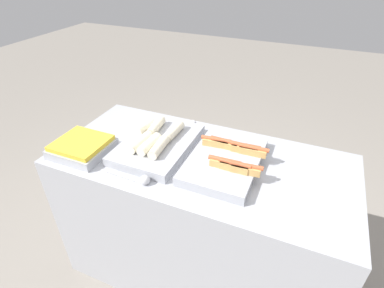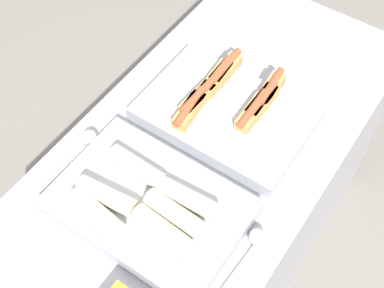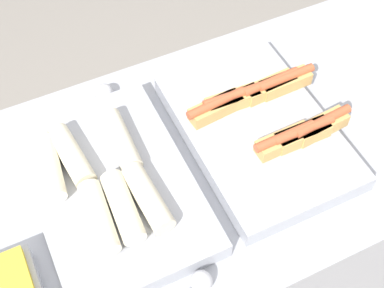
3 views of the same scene
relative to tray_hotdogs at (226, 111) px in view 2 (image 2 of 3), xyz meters
The scene contains 6 objects.
ground_plane 0.96m from the tray_hotdogs, behind, with size 12.00×12.00×0.00m, color gray.
counter 0.51m from the tray_hotdogs, behind, with size 1.57×0.73×0.91m.
tray_hotdogs is the anchor object (origin of this frame).
tray_wraps 0.40m from the tray_hotdogs, behind, with size 0.35×0.51×0.10m.
serving_spoon_near 0.43m from the tray_hotdogs, 138.13° to the right, with size 0.24×0.05×0.05m.
serving_spoon_far 0.43m from the tray_hotdogs, 138.77° to the left, with size 0.24×0.05×0.05m.
Camera 2 is at (-0.77, -0.49, 2.22)m, focal length 50.00 mm.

